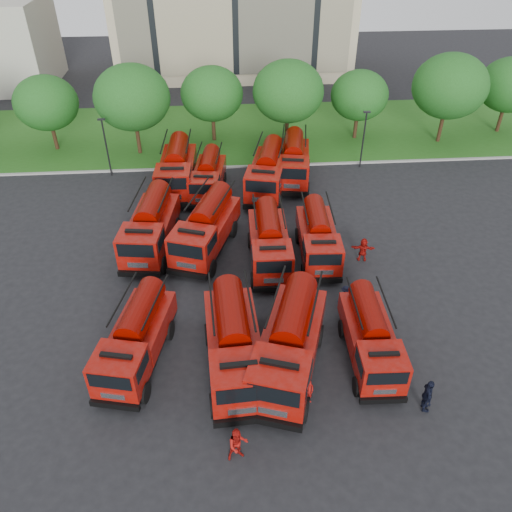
{
  "coord_description": "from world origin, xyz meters",
  "views": [
    {
      "loc": [
        -0.43,
        -22.92,
        20.01
      ],
      "look_at": [
        1.46,
        1.88,
        1.8
      ],
      "focal_mm": 35.0,
      "sensor_mm": 36.0,
      "label": 1
    }
  ],
  "objects_px": {
    "firefighter_5": "(361,260)",
    "firefighter_3": "(344,306)",
    "fire_truck_6": "(269,242)",
    "fire_truck_11": "(293,161)",
    "fire_truck_1": "(234,343)",
    "firefighter_1": "(238,457)",
    "fire_truck_9": "(208,176)",
    "firefighter_4": "(244,329)",
    "fire_truck_10": "(268,172)",
    "fire_truck_0": "(136,338)",
    "fire_truck_4": "(151,226)",
    "firefighter_0": "(308,403)",
    "fire_truck_5": "(206,227)",
    "fire_truck_8": "(177,169)",
    "fire_truck_2": "(289,342)",
    "firefighter_2": "(423,409)",
    "fire_truck_3": "(371,337)",
    "fire_truck_7": "(318,237)"
  },
  "relations": [
    {
      "from": "firefighter_1",
      "to": "firefighter_3",
      "type": "height_order",
      "value": "firefighter_1"
    },
    {
      "from": "fire_truck_2",
      "to": "firefighter_4",
      "type": "height_order",
      "value": "fire_truck_2"
    },
    {
      "from": "fire_truck_4",
      "to": "fire_truck_11",
      "type": "height_order",
      "value": "fire_truck_4"
    },
    {
      "from": "fire_truck_8",
      "to": "fire_truck_6",
      "type": "bearing_deg",
      "value": -56.43
    },
    {
      "from": "fire_truck_6",
      "to": "fire_truck_11",
      "type": "xyz_separation_m",
      "value": [
        3.15,
        11.68,
        0.1
      ]
    },
    {
      "from": "fire_truck_10",
      "to": "firefighter_2",
      "type": "xyz_separation_m",
      "value": [
        5.41,
        -21.97,
        -1.78
      ]
    },
    {
      "from": "firefighter_5",
      "to": "firefighter_3",
      "type": "bearing_deg",
      "value": 74.54
    },
    {
      "from": "fire_truck_2",
      "to": "fire_truck_8",
      "type": "distance_m",
      "value": 21.02
    },
    {
      "from": "fire_truck_11",
      "to": "firefighter_5",
      "type": "xyz_separation_m",
      "value": [
        3.07,
        -11.94,
        -1.73
      ]
    },
    {
      "from": "firefighter_3",
      "to": "fire_truck_9",
      "type": "bearing_deg",
      "value": -83.92
    },
    {
      "from": "firefighter_2",
      "to": "fire_truck_5",
      "type": "bearing_deg",
      "value": 47.07
    },
    {
      "from": "fire_truck_3",
      "to": "fire_truck_9",
      "type": "relative_size",
      "value": 0.96
    },
    {
      "from": "fire_truck_1",
      "to": "firefighter_0",
      "type": "relative_size",
      "value": 4.95
    },
    {
      "from": "firefighter_2",
      "to": "fire_truck_11",
      "type": "bearing_deg",
      "value": 18.2
    },
    {
      "from": "fire_truck_0",
      "to": "firefighter_1",
      "type": "distance_m",
      "value": 7.96
    },
    {
      "from": "fire_truck_10",
      "to": "fire_truck_9",
      "type": "bearing_deg",
      "value": -167.94
    },
    {
      "from": "fire_truck_3",
      "to": "fire_truck_10",
      "type": "height_order",
      "value": "fire_truck_10"
    },
    {
      "from": "firefighter_1",
      "to": "fire_truck_1",
      "type": "bearing_deg",
      "value": 76.85
    },
    {
      "from": "fire_truck_0",
      "to": "fire_truck_10",
      "type": "relative_size",
      "value": 0.89
    },
    {
      "from": "fire_truck_11",
      "to": "firefighter_5",
      "type": "relative_size",
      "value": 4.66
    },
    {
      "from": "fire_truck_3",
      "to": "firefighter_5",
      "type": "xyz_separation_m",
      "value": [
        1.85,
        8.54,
        -1.49
      ]
    },
    {
      "from": "fire_truck_2",
      "to": "fire_truck_10",
      "type": "relative_size",
      "value": 1.02
    },
    {
      "from": "fire_truck_0",
      "to": "fire_truck_6",
      "type": "distance_m",
      "value": 11.07
    },
    {
      "from": "fire_truck_3",
      "to": "firefighter_2",
      "type": "xyz_separation_m",
      "value": [
        1.85,
        -3.47,
        -1.49
      ]
    },
    {
      "from": "fire_truck_8",
      "to": "firefighter_2",
      "type": "bearing_deg",
      "value": -58.62
    },
    {
      "from": "firefighter_3",
      "to": "firefighter_5",
      "type": "bearing_deg",
      "value": -138.88
    },
    {
      "from": "fire_truck_6",
      "to": "firefighter_0",
      "type": "bearing_deg",
      "value": -84.96
    },
    {
      "from": "fire_truck_10",
      "to": "firefighter_4",
      "type": "relative_size",
      "value": 4.21
    },
    {
      "from": "fire_truck_0",
      "to": "fire_truck_11",
      "type": "height_order",
      "value": "fire_truck_11"
    },
    {
      "from": "fire_truck_4",
      "to": "firefighter_0",
      "type": "distance_m",
      "value": 16.32
    },
    {
      "from": "fire_truck_9",
      "to": "firefighter_4",
      "type": "xyz_separation_m",
      "value": [
        1.95,
        -16.0,
        -1.52
      ]
    },
    {
      "from": "fire_truck_9",
      "to": "fire_truck_0",
      "type": "bearing_deg",
      "value": -94.01
    },
    {
      "from": "fire_truck_10",
      "to": "fire_truck_11",
      "type": "distance_m",
      "value": 3.06
    },
    {
      "from": "fire_truck_6",
      "to": "firefighter_4",
      "type": "height_order",
      "value": "fire_truck_6"
    },
    {
      "from": "fire_truck_11",
      "to": "firefighter_3",
      "type": "distance_m",
      "value": 16.53
    },
    {
      "from": "firefighter_3",
      "to": "fire_truck_5",
      "type": "bearing_deg",
      "value": -61.81
    },
    {
      "from": "fire_truck_4",
      "to": "firefighter_5",
      "type": "bearing_deg",
      "value": -2.6
    },
    {
      "from": "fire_truck_1",
      "to": "fire_truck_7",
      "type": "height_order",
      "value": "fire_truck_1"
    },
    {
      "from": "fire_truck_0",
      "to": "fire_truck_11",
      "type": "distance_m",
      "value": 22.46
    },
    {
      "from": "fire_truck_8",
      "to": "firefighter_2",
      "type": "distance_m",
      "value": 26.39
    },
    {
      "from": "fire_truck_1",
      "to": "firefighter_1",
      "type": "bearing_deg",
      "value": -93.93
    },
    {
      "from": "fire_truck_4",
      "to": "firefighter_4",
      "type": "distance_m",
      "value": 10.4
    },
    {
      "from": "fire_truck_6",
      "to": "fire_truck_10",
      "type": "bearing_deg",
      "value": 86.41
    },
    {
      "from": "fire_truck_4",
      "to": "firefighter_5",
      "type": "distance_m",
      "value": 14.4
    },
    {
      "from": "fire_truck_9",
      "to": "fire_truck_2",
      "type": "bearing_deg",
      "value": -70.34
    },
    {
      "from": "fire_truck_2",
      "to": "fire_truck_8",
      "type": "height_order",
      "value": "fire_truck_2"
    },
    {
      "from": "fire_truck_4",
      "to": "firefighter_3",
      "type": "height_order",
      "value": "fire_truck_4"
    },
    {
      "from": "fire_truck_0",
      "to": "firefighter_4",
      "type": "distance_m",
      "value": 6.09
    },
    {
      "from": "fire_truck_9",
      "to": "fire_truck_8",
      "type": "bearing_deg",
      "value": 166.66
    },
    {
      "from": "firefighter_4",
      "to": "firefighter_1",
      "type": "bearing_deg",
      "value": 118.93
    }
  ]
}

